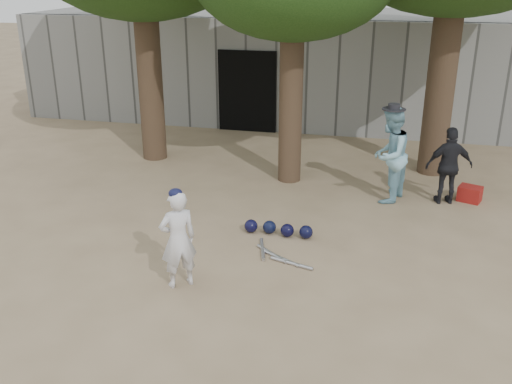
% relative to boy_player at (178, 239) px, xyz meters
% --- Properties ---
extents(ground, '(70.00, 70.00, 0.00)m').
position_rel_boy_player_xyz_m(ground, '(0.19, 0.45, -0.73)').
color(ground, '#937C5E').
rests_on(ground, ground).
extents(boy_player, '(0.63, 0.60, 1.45)m').
position_rel_boy_player_xyz_m(boy_player, '(0.00, 0.00, 0.00)').
color(boy_player, silver).
rests_on(boy_player, ground).
extents(spectator_blue, '(0.96, 1.08, 1.85)m').
position_rel_boy_player_xyz_m(spectator_blue, '(2.84, 3.93, 0.20)').
color(spectator_blue, '#86BCCF').
rests_on(spectator_blue, ground).
extents(spectator_dark, '(0.94, 0.55, 1.51)m').
position_rel_boy_player_xyz_m(spectator_dark, '(3.96, 4.06, 0.03)').
color(spectator_dark, black).
rests_on(spectator_dark, ground).
extents(red_bag, '(0.51, 0.45, 0.30)m').
position_rel_boy_player_xyz_m(red_bag, '(4.43, 4.25, -0.58)').
color(red_bag, maroon).
rests_on(red_bag, ground).
extents(back_building, '(16.00, 5.24, 3.00)m').
position_rel_boy_player_xyz_m(back_building, '(0.19, 10.78, 0.77)').
color(back_building, gray).
rests_on(back_building, ground).
extents(helmet_row, '(1.19, 0.29, 0.23)m').
position_rel_boy_player_xyz_m(helmet_row, '(1.07, 1.92, -0.61)').
color(helmet_row, black).
rests_on(helmet_row, ground).
extents(bat_pile, '(1.01, 0.85, 0.06)m').
position_rel_boy_player_xyz_m(bat_pile, '(1.20, 1.11, -0.70)').
color(bat_pile, '#A9A9B0').
rests_on(bat_pile, ground).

